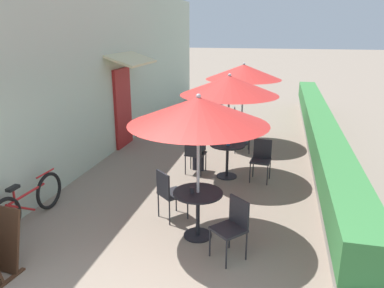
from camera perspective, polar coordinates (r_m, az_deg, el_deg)
name	(u,v)px	position (r m, az deg, el deg)	size (l,w,h in m)	color
cafe_facade_wall	(124,67)	(10.72, -10.32, 11.53)	(0.98, 14.04, 4.20)	#B2C1AD
planter_hedge	(319,132)	(10.20, 18.74, 1.72)	(0.60, 13.04, 1.01)	gray
patio_table_near	(198,205)	(5.76, 0.90, -9.27)	(0.76, 0.76, 0.74)	black
patio_umbrella_near	(198,111)	(5.27, 0.98, 5.08)	(2.02, 2.02, 2.24)	#B7B7BC
cafe_chair_near_left	(233,224)	(5.32, 6.23, -11.98)	(0.56, 0.56, 0.87)	#232328
cafe_chair_near_right	(169,191)	(6.27, -3.55, -7.16)	(0.56, 0.56, 0.87)	#232328
coffee_cup_near	(192,190)	(5.63, 0.01, -7.04)	(0.07, 0.07, 0.09)	#232328
patio_table_mid	(227,154)	(8.06, 5.41, -1.46)	(0.76, 0.76, 0.74)	black
patio_umbrella_mid	(229,85)	(7.72, 5.72, 8.87)	(2.02, 2.02, 2.24)	#B7B7BC
cafe_chair_mid_left	(261,157)	(8.00, 10.53, -1.93)	(0.44, 0.44, 0.87)	#232328
cafe_chair_mid_right	(195,152)	(8.18, 0.40, -1.20)	(0.44, 0.44, 0.87)	#232328
seated_patron_mid_right	(196,143)	(8.23, 0.65, 0.16)	(0.36, 0.43, 1.25)	#23232D
coffee_cup_mid	(228,143)	(7.90, 5.52, 0.10)	(0.07, 0.07, 0.09)	teal
patio_table_far	(241,125)	(10.47, 7.55, 2.85)	(0.76, 0.76, 0.74)	black
patio_umbrella_far	(244,72)	(10.21, 7.88, 10.82)	(2.02, 2.02, 2.24)	#B7B7BC
cafe_chair_far_left	(238,120)	(11.16, 7.03, 3.70)	(0.45, 0.45, 0.87)	#232328
cafe_chair_far_right	(245,133)	(9.78, 8.14, 1.72)	(0.45, 0.45, 0.87)	#232328
coffee_cup_far	(238,115)	(10.49, 6.96, 4.35)	(0.07, 0.07, 0.09)	white
bicycle_leaning	(29,203)	(6.80, -23.65, -8.22)	(0.14, 1.73, 0.76)	black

